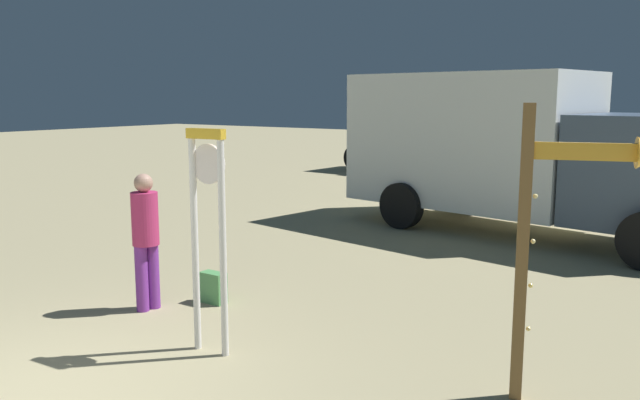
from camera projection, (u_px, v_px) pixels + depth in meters
standing_clock at (208, 219)px, 6.40m from camera, size 0.44×0.12×2.26m
arrow_sign at (568, 211)px, 5.25m from camera, size 1.08×0.49×2.52m
person_near_clock at (146, 235)px, 7.78m from camera, size 0.32×0.32×1.67m
backpack at (214, 288)px, 8.15m from camera, size 0.33×0.21×0.39m
box_truck_near at (501, 146)px, 12.38m from camera, size 6.76×3.49×3.00m
box_truck_far at (451, 128)px, 21.27m from camera, size 6.72×3.02×2.71m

